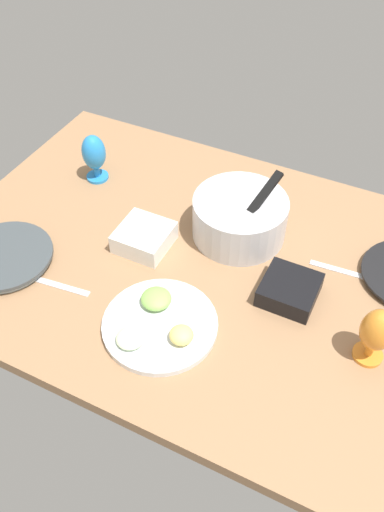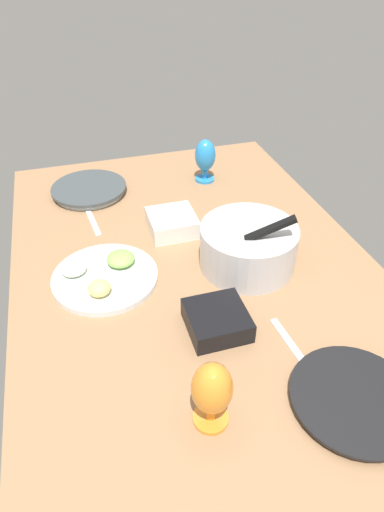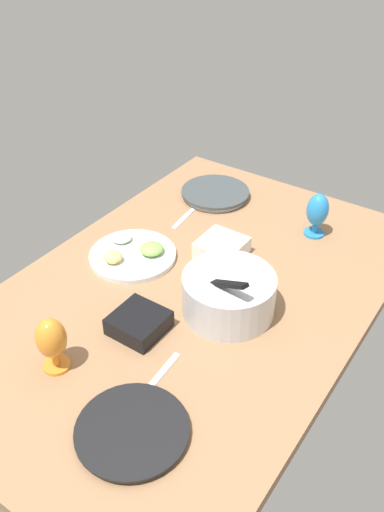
# 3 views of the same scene
# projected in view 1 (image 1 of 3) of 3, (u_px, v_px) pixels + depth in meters

# --- Properties ---
(ground_plane) EXTENTS (1.60, 1.04, 0.04)m
(ground_plane) POSITION_uv_depth(u_px,v_px,m) (214.00, 269.00, 1.52)
(ground_plane) COLOR #99704C
(dinner_plate_left) EXTENTS (0.27, 0.27, 0.03)m
(dinner_plate_left) POSITION_uv_depth(u_px,v_px,m) (5.00, 257.00, 1.50)
(dinner_plate_left) COLOR silver
(dinner_plate_left) RESTS_ON ground_plane
(mixing_bowl) EXTENTS (0.28, 0.28, 0.19)m
(mixing_bowl) POSITION_uv_depth(u_px,v_px,m) (240.00, 216.00, 1.54)
(mixing_bowl) COLOR silver
(mixing_bowl) RESTS_ON ground_plane
(fruit_platter) EXTENTS (0.30, 0.30, 0.06)m
(fruit_platter) POSITION_uv_depth(u_px,v_px,m) (159.00, 323.00, 1.34)
(fruit_platter) COLOR silver
(fruit_platter) RESTS_ON ground_plane
(hurricane_glass_orange) EXTENTS (0.08, 0.08, 0.17)m
(hurricane_glass_orange) POSITION_uv_depth(u_px,v_px,m) (377.00, 332.00, 1.22)
(hurricane_glass_orange) COLOR orange
(hurricane_glass_orange) RESTS_ON ground_plane
(hurricane_glass_blue) EXTENTS (0.08, 0.08, 0.16)m
(hurricane_glass_blue) POSITION_uv_depth(u_px,v_px,m) (94.00, 154.00, 1.71)
(hurricane_glass_blue) COLOR #2785D4
(hurricane_glass_blue) RESTS_ON ground_plane
(square_bowl_black) EXTENTS (0.14, 0.14, 0.05)m
(square_bowl_black) POSITION_uv_depth(u_px,v_px,m) (290.00, 289.00, 1.40)
(square_bowl_black) COLOR black
(square_bowl_black) RESTS_ON ground_plane
(square_bowl_white) EXTENTS (0.15, 0.15, 0.06)m
(square_bowl_white) POSITION_uv_depth(u_px,v_px,m) (144.00, 236.00, 1.53)
(square_bowl_white) COLOR white
(square_bowl_white) RESTS_ON ground_plane
(fork_by_left_plate) EXTENTS (0.18, 0.04, 0.01)m
(fork_by_left_plate) POSITION_uv_depth(u_px,v_px,m) (59.00, 285.00, 1.45)
(fork_by_left_plate) COLOR silver
(fork_by_left_plate) RESTS_ON ground_plane
(fork_by_right_plate) EXTENTS (0.18, 0.03, 0.01)m
(fork_by_right_plate) POSITION_uv_depth(u_px,v_px,m) (342.00, 270.00, 1.48)
(fork_by_right_plate) COLOR silver
(fork_by_right_plate) RESTS_ON ground_plane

